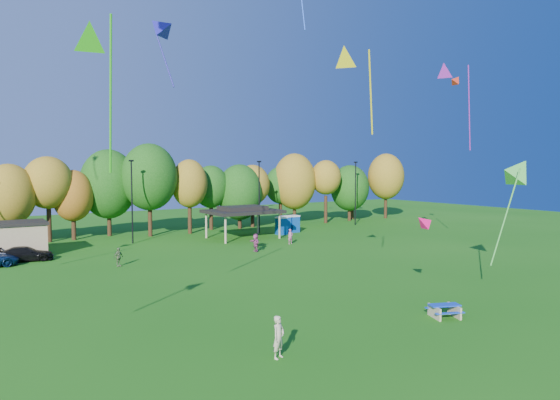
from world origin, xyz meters
TOP-DOWN VIEW (x-y plane):
  - ground at (0.00, 0.00)m, footprint 160.00×160.00m
  - tree_line at (-1.03, 45.51)m, footprint 93.57×10.55m
  - lamp_posts at (2.00, 40.00)m, footprint 64.50×0.25m
  - utility_building at (-10.00, 38.00)m, footprint 6.30×4.30m
  - pavilion at (14.00, 37.00)m, footprint 8.20×6.20m
  - porta_potties at (20.79, 37.90)m, footprint 3.75×2.19m
  - picnic_table at (8.63, 3.88)m, footprint 2.08×1.92m
  - kite_flyer at (-2.29, 3.92)m, footprint 0.80×0.68m
  - car_d at (-8.96, 34.91)m, footprint 4.72×2.52m
  - far_person_1 at (-2.72, 28.07)m, footprint 1.01×0.78m
  - far_person_2 at (10.62, 28.20)m, footprint 0.63×1.69m
  - far_person_4 at (16.18, 30.28)m, footprint 0.61×0.40m
  - kite_0 at (-2.60, 17.68)m, footprint 2.36×2.79m
  - kite_2 at (9.47, 6.28)m, footprint 1.41×1.19m
  - kite_5 at (19.50, 6.43)m, footprint 4.85×2.55m
  - kite_8 at (-8.39, 10.67)m, footprint 1.96×4.49m
  - kite_10 at (30.09, 20.11)m, footprint 1.52×1.17m
  - kite_14 at (5.67, 8.97)m, footprint 3.11×2.70m
  - kite_15 at (24.06, 16.68)m, footprint 4.65×3.13m

SIDE VIEW (x-z plane):
  - ground at x=0.00m, z-range 0.00..0.00m
  - picnic_table at x=8.63m, z-range 0.06..0.79m
  - car_d at x=-8.96m, z-range 0.00..1.30m
  - far_person_1 at x=-2.72m, z-range 0.00..1.59m
  - far_person_4 at x=16.18m, z-range 0.00..1.65m
  - far_person_2 at x=10.62m, z-range 0.00..1.79m
  - kite_flyer at x=-2.29m, z-range 0.00..1.88m
  - porta_potties at x=20.79m, z-range 0.01..2.19m
  - utility_building at x=-10.00m, z-range 0.01..3.26m
  - pavilion at x=14.00m, z-range 1.34..5.11m
  - lamp_posts at x=2.00m, z-range 0.36..9.45m
  - kite_2 at x=9.47m, z-range 4.46..5.68m
  - tree_line at x=-1.03m, z-range 0.34..11.49m
  - kite_5 at x=19.50m, z-range 4.16..12.00m
  - kite_8 at x=-8.39m, z-range 10.69..18.22m
  - kite_14 at x=5.67m, z-range 12.09..17.67m
  - kite_15 at x=24.06m, z-range 12.98..21.41m
  - kite_0 at x=-2.60m, z-range 14.96..19.63m
  - kite_10 at x=30.09m, z-range 16.64..18.07m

